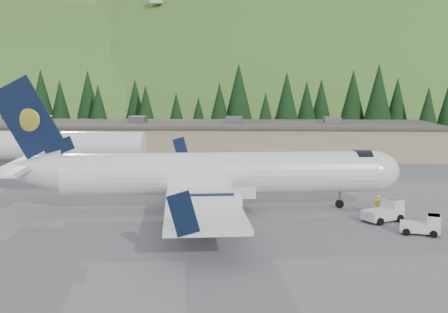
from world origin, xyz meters
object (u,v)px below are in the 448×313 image
airliner (209,175)px  baggage_tug_a (385,212)px  baggage_tug_b (424,225)px  ramp_worker (377,205)px  second_airliner (37,145)px  terminal_building (202,139)px

airliner → baggage_tug_a: (14.61, -3.20, -2.37)m
baggage_tug_b → ramp_worker: (-2.06, 6.06, 0.19)m
baggage_tug_a → ramp_worker: 2.07m
second_airliner → baggage_tug_a: bearing=-33.3°
airliner → baggage_tug_a: size_ratio=9.75×
second_airliner → terminal_building: (19.91, 16.00, -0.70)m
airliner → second_airliner: 32.57m
second_airliner → baggage_tug_b: bearing=-36.0°
second_airliner → baggage_tug_b: (40.38, -29.34, -2.65)m
airliner → baggage_tug_b: size_ratio=11.50×
airliner → terminal_building: 38.34m
airliner → ramp_worker: (14.43, -1.14, -2.28)m
terminal_building → ramp_worker: 43.41m
airliner → baggage_tug_b: (16.49, -7.20, -2.48)m
baggage_tug_a → ramp_worker: (-0.18, 2.06, 0.08)m
ramp_worker → terminal_building: bearing=-96.8°
second_airliner → ramp_worker: size_ratio=15.83×
baggage_tug_a → terminal_building: 45.36m
terminal_building → baggage_tug_b: bearing=-65.7°
baggage_tug_b → ramp_worker: ramp_worker is taller
baggage_tug_a → terminal_building: (-18.59, 41.33, 1.84)m
terminal_building → baggage_tug_a: bearing=-65.8°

